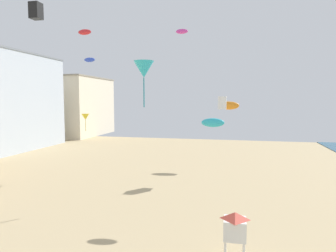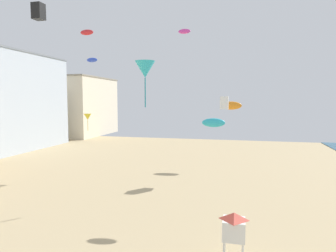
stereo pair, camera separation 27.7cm
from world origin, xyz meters
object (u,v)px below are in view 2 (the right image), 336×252
object	(u,v)px
kite_red_parafoil	(87,32)
kite_yellow_delta	(88,117)
kite_blue_parafoil	(92,60)
kite_black_box	(38,11)
kite_cyan_parafoil	(214,123)
kite_magenta_parafoil	(184,31)
kite_orange_parafoil	(231,106)
kite_white_box	(224,103)
lifeguard_stand	(234,226)
kite_cyan_delta	(145,69)

from	to	relation	value
kite_red_parafoil	kite_yellow_delta	xyz separation A→B (m)	(-0.61, 0.87, -8.83)
kite_blue_parafoil	kite_black_box	xyz separation A→B (m)	(-2.17, -6.43, 3.84)
kite_cyan_parafoil	kite_magenta_parafoil	bearing A→B (deg)	106.85
kite_blue_parafoil	kite_orange_parafoil	size ratio (longest dim) A/B	0.50
kite_white_box	kite_orange_parafoil	bearing A→B (deg)	85.09
lifeguard_stand	kite_cyan_parafoil	size ratio (longest dim) A/B	1.54
kite_cyan_delta	kite_yellow_delta	bearing A→B (deg)	148.29
kite_white_box	kite_yellow_delta	world-z (taller)	kite_white_box
kite_cyan_delta	kite_black_box	size ratio (longest dim) A/B	2.55
kite_red_parafoil	kite_orange_parafoil	world-z (taller)	kite_red_parafoil
kite_cyan_parafoil	kite_red_parafoil	distance (m)	17.74
kite_black_box	lifeguard_stand	bearing A→B (deg)	-30.39
kite_black_box	kite_orange_parafoil	xyz separation A→B (m)	(17.90, 12.94, -9.18)
kite_cyan_delta	kite_magenta_parafoil	bearing A→B (deg)	88.36
kite_white_box	kite_magenta_parafoil	world-z (taller)	kite_magenta_parafoil
kite_white_box	kite_magenta_parafoil	size ratio (longest dim) A/B	0.83
kite_yellow_delta	kite_blue_parafoil	xyz separation A→B (m)	(-0.66, 2.54, 6.49)
kite_black_box	kite_cyan_parafoil	bearing A→B (deg)	-13.33
lifeguard_stand	kite_red_parafoil	xyz separation A→B (m)	(-15.44, 14.09, 13.28)
kite_cyan_delta	kite_red_parafoil	size ratio (longest dim) A/B	2.70
kite_cyan_parafoil	kite_black_box	world-z (taller)	kite_black_box
lifeguard_stand	kite_black_box	xyz separation A→B (m)	(-18.88, 11.07, 14.78)
lifeguard_stand	kite_yellow_delta	size ratio (longest dim) A/B	1.36
kite_orange_parafoil	kite_cyan_delta	bearing A→B (deg)	-115.57
lifeguard_stand	kite_cyan_delta	size ratio (longest dim) A/B	0.65
kite_cyan_parafoil	kite_yellow_delta	xyz separation A→B (m)	(-14.38, 7.97, -0.18)
kite_cyan_delta	kite_red_parafoil	xyz separation A→B (m)	(-7.68, 4.25, 4.41)
kite_red_parafoil	kite_yellow_delta	bearing A→B (deg)	125.15
kite_red_parafoil	kite_blue_parafoil	distance (m)	4.33
kite_cyan_delta	kite_orange_parafoil	size ratio (longest dim) A/B	1.47
kite_magenta_parafoil	kite_red_parafoil	bearing A→B (deg)	-125.23
kite_orange_parafoil	kite_red_parafoil	bearing A→B (deg)	-145.55
kite_cyan_delta	kite_white_box	xyz separation A→B (m)	(6.26, 8.09, -2.89)
kite_blue_parafoil	kite_orange_parafoil	distance (m)	17.85
kite_yellow_delta	kite_black_box	xyz separation A→B (m)	(-2.82, -3.89, 10.32)
kite_orange_parafoil	kite_black_box	bearing A→B (deg)	-144.14
kite_cyan_delta	kite_white_box	distance (m)	10.63
lifeguard_stand	kite_cyan_delta	xyz separation A→B (m)	(-7.76, 9.83, 8.87)
lifeguard_stand	kite_blue_parafoil	world-z (taller)	kite_blue_parafoil
kite_red_parafoil	kite_black_box	xyz separation A→B (m)	(-3.44, -3.02, 1.49)
kite_red_parafoil	kite_black_box	size ratio (longest dim) A/B	0.95
kite_yellow_delta	kite_cyan_parafoil	bearing A→B (deg)	-28.98
kite_cyan_parafoil	kite_magenta_parafoil	distance (m)	22.26
kite_white_box	kite_orange_parafoil	world-z (taller)	kite_white_box
kite_yellow_delta	kite_black_box	size ratio (longest dim) A/B	1.22
kite_yellow_delta	kite_black_box	bearing A→B (deg)	-125.99
kite_cyan_parafoil	kite_yellow_delta	distance (m)	16.44
lifeguard_stand	kite_black_box	world-z (taller)	kite_black_box
kite_black_box	kite_orange_parafoil	bearing A→B (deg)	35.86
kite_white_box	kite_blue_parafoil	distance (m)	16.01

